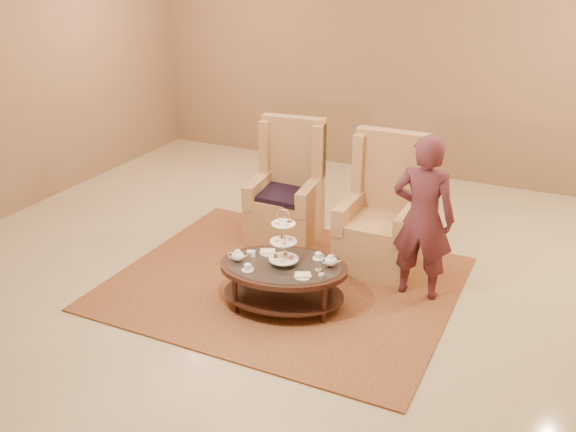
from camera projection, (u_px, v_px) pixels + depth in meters
The scene contains 8 objects.
ground at pixel (290, 298), 6.12m from camera, with size 8.00×8.00×0.00m, color #C7B894.
ceiling at pixel (290, 298), 6.12m from camera, with size 8.00×8.00×0.02m, color silver.
wall_back at pixel (414, 51), 8.74m from camera, with size 8.00×0.04×3.50m, color #926E4F.
rug at pixel (284, 283), 6.37m from camera, with size 3.26×2.73×0.02m.
tea_table at pixel (284, 272), 5.84m from camera, with size 1.34×1.07×0.98m.
armchair_left at pixel (287, 198), 7.25m from camera, with size 0.80×0.83×1.35m.
armchair_right at pixel (382, 223), 6.59m from camera, with size 0.75×0.78×1.39m.
person at pixel (423, 218), 5.87m from camera, with size 0.59×0.40×1.60m.
Camera 1 is at (2.25, -4.80, 3.14)m, focal length 40.00 mm.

